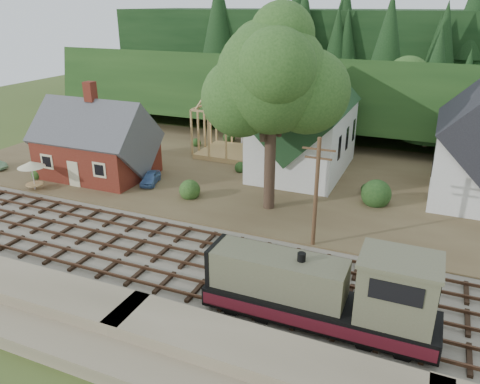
% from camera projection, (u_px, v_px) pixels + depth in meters
% --- Properties ---
extents(ground, '(140.00, 140.00, 0.00)m').
position_uv_depth(ground, '(189.00, 263.00, 30.93)').
color(ground, '#384C1E').
rests_on(ground, ground).
extents(embankment, '(64.00, 5.00, 1.60)m').
position_uv_depth(embankment, '(108.00, 342.00, 23.68)').
color(embankment, '#7F7259').
rests_on(embankment, ground).
extents(railroad_bed, '(64.00, 11.00, 0.16)m').
position_uv_depth(railroad_bed, '(189.00, 262.00, 30.90)').
color(railroad_bed, '#726B5B').
rests_on(railroad_bed, ground).
extents(village_flat, '(64.00, 26.00, 0.30)m').
position_uv_depth(village_flat, '(277.00, 175.00, 46.23)').
color(village_flat, brown).
rests_on(village_flat, ground).
extents(hillside, '(70.00, 28.96, 12.74)m').
position_uv_depth(hillside, '(331.00, 123.00, 66.75)').
color(hillside, '#1E3F19').
rests_on(hillside, ground).
extents(ridge, '(80.00, 20.00, 12.00)m').
position_uv_depth(ridge, '(352.00, 103.00, 80.40)').
color(ridge, black).
rests_on(ridge, ground).
extents(depot, '(10.80, 7.41, 9.00)m').
position_uv_depth(depot, '(97.00, 146.00, 44.91)').
color(depot, maroon).
rests_on(depot, village_flat).
extents(church, '(8.40, 15.17, 13.00)m').
position_uv_depth(church, '(304.00, 123.00, 45.04)').
color(church, silver).
rests_on(church, village_flat).
extents(timber_frame, '(8.20, 6.20, 6.99)m').
position_uv_depth(timber_frame, '(237.00, 129.00, 50.65)').
color(timber_frame, tan).
rests_on(timber_frame, village_flat).
extents(lattice_tower, '(3.20, 3.20, 12.12)m').
position_uv_depth(lattice_tower, '(258.00, 59.00, 53.22)').
color(lattice_tower, silver).
rests_on(lattice_tower, village_flat).
extents(big_tree, '(10.90, 8.40, 14.70)m').
position_uv_depth(big_tree, '(274.00, 86.00, 34.91)').
color(big_tree, '#38281E').
rests_on(big_tree, village_flat).
extents(telegraph_pole_near, '(2.20, 0.28, 8.00)m').
position_uv_depth(telegraph_pole_near, '(316.00, 192.00, 31.23)').
color(telegraph_pole_near, '#4C331E').
rests_on(telegraph_pole_near, ground).
extents(locomotive, '(11.94, 2.98, 4.78)m').
position_uv_depth(locomotive, '(327.00, 293.00, 24.01)').
color(locomotive, black).
rests_on(locomotive, railroad_bed).
extents(car_blue, '(2.20, 3.52, 1.12)m').
position_uv_depth(car_blue, '(150.00, 178.00, 43.47)').
color(car_blue, '#5881BD').
rests_on(car_blue, village_flat).
extents(patio_set, '(2.38, 2.38, 2.65)m').
position_uv_depth(patio_set, '(31.00, 166.00, 41.50)').
color(patio_set, silver).
rests_on(patio_set, village_flat).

